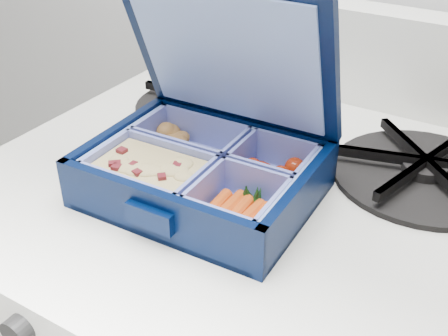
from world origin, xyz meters
The scene contains 4 objects.
bento_box centered at (0.41, 1.64, 0.84)m, with size 0.22×0.17×0.05m, color black, non-canonical shape.
burner_grate centered at (0.60, 1.79, 0.83)m, with size 0.19×0.19×0.03m, color black.
burner_grate_rear centered at (0.30, 1.81, 0.82)m, with size 0.18×0.18×0.02m, color black.
fork centered at (0.52, 1.75, 0.82)m, with size 0.02×0.17×0.01m, color silver, non-canonical shape.
Camera 1 is at (0.68, 1.25, 1.14)m, focal length 45.00 mm.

